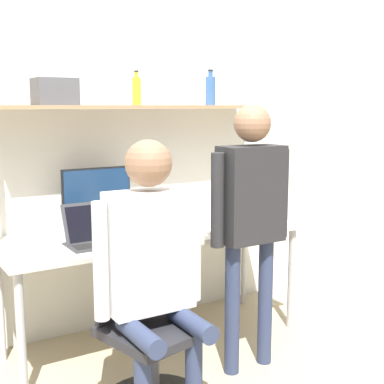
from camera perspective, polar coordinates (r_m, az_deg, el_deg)
name	(u,v)px	position (r m, az deg, el deg)	size (l,w,h in m)	color
ground_plane	(183,364)	(3.54, -1.01, -17.83)	(12.00, 12.00, 0.00)	tan
wall_back	(124,142)	(3.91, -7.30, 5.31)	(8.00, 0.06, 2.70)	silver
desk	(151,241)	(3.63, -4.35, -5.20)	(2.05, 0.78, 0.78)	beige
shelf_unit	(135,132)	(3.73, -6.09, 6.36)	(1.95, 0.31, 1.61)	#997A56
monitor	(97,197)	(3.65, -10.08, -0.48)	(0.48, 0.22, 0.43)	black
laptop	(93,233)	(3.32, -10.51, -4.32)	(0.34, 0.26, 0.25)	#333338
cell_phone	(139,239)	(3.39, -5.72, -5.00)	(0.07, 0.15, 0.01)	black
office_chair	(149,358)	(2.99, -4.65, -17.25)	(0.56, 0.56, 0.92)	black
person_seated	(152,255)	(2.75, -4.26, -6.74)	(0.61, 0.48, 1.45)	#2D3856
person_standing	(251,205)	(3.19, 6.29, -1.36)	(0.56, 0.22, 1.62)	#2D3856
bottle_blue	(210,90)	(4.03, 1.98, 10.82)	(0.07, 0.07, 0.26)	#335999
bottle_amber	(137,90)	(3.73, -5.93, 10.73)	(0.06, 0.06, 0.23)	gold
storage_box	(55,92)	(3.52, -14.43, 10.33)	(0.25, 0.21, 0.17)	#4C4C51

